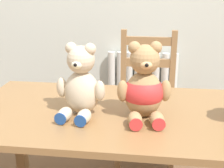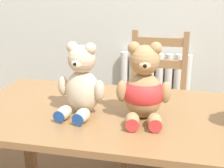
{
  "view_description": "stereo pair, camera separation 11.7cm",
  "coord_description": "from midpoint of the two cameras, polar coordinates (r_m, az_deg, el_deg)",
  "views": [
    {
      "loc": [
        0.16,
        -0.97,
        1.29
      ],
      "look_at": [
        -0.01,
        0.34,
        0.85
      ],
      "focal_mm": 50.0,
      "sensor_mm": 36.0,
      "label": 1
    },
    {
      "loc": [
        0.28,
        -0.95,
        1.29
      ],
      "look_at": [
        -0.01,
        0.34,
        0.85
      ],
      "focal_mm": 50.0,
      "sensor_mm": 36.0,
      "label": 2
    }
  ],
  "objects": [
    {
      "name": "wooden_chair_behind",
      "position": [
        2.25,
        4.81,
        -3.55
      ],
      "size": [
        0.4,
        0.4,
        0.96
      ],
      "rotation": [
        0.0,
        0.0,
        3.14
      ],
      "color": "#997047",
      "rests_on": "ground_plane"
    },
    {
      "name": "teddy_bear_left",
      "position": [
        1.42,
        -8.09,
        -0.13
      ],
      "size": [
        0.23,
        0.24,
        0.33
      ],
      "rotation": [
        0.0,
        0.0,
        3.02
      ],
      "color": "beige",
      "rests_on": "dining_table"
    },
    {
      "name": "dining_table",
      "position": [
        1.52,
        -1.74,
        -8.3
      ],
      "size": [
        1.4,
        0.76,
        0.7
      ],
      "color": "olive",
      "rests_on": "ground_plane"
    },
    {
      "name": "radiator",
      "position": [
        2.65,
        4.16,
        -2.82
      ],
      "size": [
        0.59,
        0.1,
        0.74
      ],
      "color": "silver",
      "rests_on": "ground_plane"
    },
    {
      "name": "teddy_bear_right",
      "position": [
        1.38,
        3.45,
        -0.77
      ],
      "size": [
        0.24,
        0.26,
        0.34
      ],
      "rotation": [
        0.0,
        0.0,
        3.29
      ],
      "color": "tan",
      "rests_on": "dining_table"
    }
  ]
}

